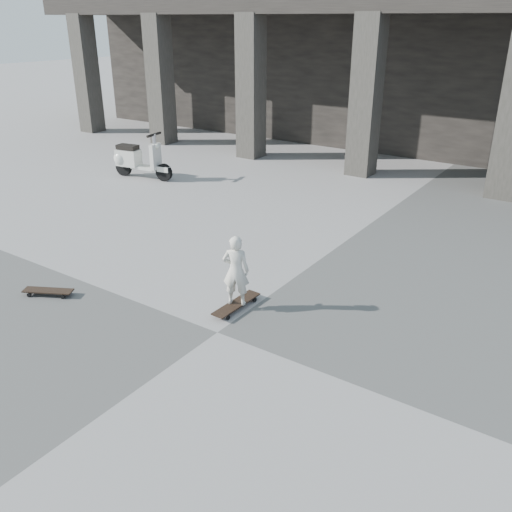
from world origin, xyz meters
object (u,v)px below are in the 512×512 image
Objects in this scene: scooter at (133,159)px; skateboard_spare at (48,291)px; child at (236,270)px; longboard at (236,304)px.

skateboard_spare is at bearing -64.57° from scooter.
scooter reaches higher than child.
longboard is 1.21× the size of skateboard_spare.
skateboard_spare is 0.44× the size of scooter.
longboard is at bearing -42.72° from scooter.
scooter is at bearing -58.12° from child.
longboard and skateboard_spare have the same top height.
longboard is at bearing -1.75° from skateboard_spare.
child reaches higher than longboard.
skateboard_spare is at bearing 1.25° from child.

